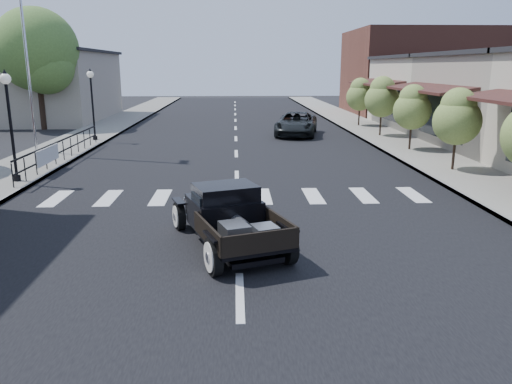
{
  "coord_description": "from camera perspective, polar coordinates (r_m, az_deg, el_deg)",
  "views": [
    {
      "loc": [
        -0.06,
        -11.16,
        3.99
      ],
      "look_at": [
        0.45,
        0.69,
        1.0
      ],
      "focal_mm": 35.0,
      "sensor_mm": 36.0,
      "label": 1
    }
  ],
  "objects": [
    {
      "name": "ground",
      "position": [
        11.85,
        -2.02,
        -5.54
      ],
      "size": [
        120.0,
        120.0,
        0.0
      ],
      "primitive_type": "plane",
      "color": "black",
      "rests_on": "ground"
    },
    {
      "name": "road",
      "position": [
        26.46,
        -2.3,
        5.48
      ],
      "size": [
        14.0,
        80.0,
        0.02
      ],
      "primitive_type": "cube",
      "color": "black",
      "rests_on": "ground"
    },
    {
      "name": "road_markings",
      "position": [
        21.53,
        -2.25,
        3.45
      ],
      "size": [
        12.0,
        60.0,
        0.06
      ],
      "primitive_type": null,
      "color": "silver",
      "rests_on": "ground"
    },
    {
      "name": "sidewalk_left",
      "position": [
        27.76,
        -20.2,
        5.17
      ],
      "size": [
        3.0,
        80.0,
        0.15
      ],
      "primitive_type": "cube",
      "color": "gray",
      "rests_on": "ground"
    },
    {
      "name": "sidewalk_right",
      "position": [
        27.8,
        15.59,
        5.53
      ],
      "size": [
        3.0,
        80.0,
        0.15
      ],
      "primitive_type": "cube",
      "color": "gray",
      "rests_on": "ground"
    },
    {
      "name": "low_building_left",
      "position": [
        41.93,
        -23.77,
        10.93
      ],
      "size": [
        10.0,
        12.0,
        5.0
      ],
      "primitive_type": "cube",
      "color": "#ACA191",
      "rests_on": "ground"
    },
    {
      "name": "storefront_far",
      "position": [
        36.46,
        22.34,
        10.37
      ],
      "size": [
        10.0,
        9.0,
        4.5
      ],
      "primitive_type": "cube",
      "color": "#B9AD9C",
      "rests_on": "ground"
    },
    {
      "name": "far_building_right",
      "position": [
        45.88,
        17.84,
        12.87
      ],
      "size": [
        11.0,
        10.0,
        7.0
      ],
      "primitive_type": "cube",
      "color": "brown",
      "rests_on": "ground"
    },
    {
      "name": "railing",
      "position": [
        22.61,
        -21.17,
        4.69
      ],
      "size": [
        0.08,
        10.0,
        1.0
      ],
      "primitive_type": null,
      "color": "black",
      "rests_on": "sidewalk_left"
    },
    {
      "name": "banner",
      "position": [
        20.75,
        -22.62,
        3.23
      ],
      "size": [
        0.04,
        2.2,
        0.6
      ],
      "primitive_type": null,
      "color": "silver",
      "rests_on": "sidewalk_left"
    },
    {
      "name": "lamp_post_b",
      "position": [
        18.84,
        -26.21,
        6.72
      ],
      "size": [
        0.36,
        0.36,
        3.75
      ],
      "primitive_type": null,
      "color": "black",
      "rests_on": "sidewalk_left"
    },
    {
      "name": "lamp_post_c",
      "position": [
        28.25,
        -18.17,
        9.46
      ],
      "size": [
        0.36,
        0.36,
        3.75
      ],
      "primitive_type": null,
      "color": "black",
      "rests_on": "sidewalk_left"
    },
    {
      "name": "flagpole",
      "position": [
        24.96,
        -25.09,
        17.04
      ],
      "size": [
        0.12,
        0.12,
        11.3
      ],
      "primitive_type": "cylinder",
      "color": "silver",
      "rests_on": "sidewalk_left"
    },
    {
      "name": "big_tree_far",
      "position": [
        35.41,
        -23.63,
        12.72
      ],
      "size": [
        5.2,
        5.2,
        7.64
      ],
      "primitive_type": null,
      "color": "#496D2E",
      "rests_on": "ground"
    },
    {
      "name": "small_tree_b",
      "position": [
        20.42,
        21.89,
        6.52
      ],
      "size": [
        1.79,
        1.79,
        2.98
      ],
      "primitive_type": null,
      "color": "olive",
      "rests_on": "sidewalk_right"
    },
    {
      "name": "small_tree_c",
      "position": [
        24.91,
        17.35,
        8.04
      ],
      "size": [
        1.76,
        1.76,
        2.93
      ],
      "primitive_type": null,
      "color": "olive",
      "rests_on": "sidewalk_right"
    },
    {
      "name": "small_tree_d",
      "position": [
        29.63,
        14.14,
        9.4
      ],
      "size": [
        1.93,
        1.93,
        3.21
      ],
      "primitive_type": null,
      "color": "olive",
      "rests_on": "sidewalk_right"
    },
    {
      "name": "small_tree_e",
      "position": [
        34.51,
        11.76,
        9.97
      ],
      "size": [
        1.81,
        1.81,
        3.02
      ],
      "primitive_type": null,
      "color": "olive",
      "rests_on": "sidewalk_right"
    },
    {
      "name": "hotrod_pickup",
      "position": [
        11.24,
        -3.18,
        -2.78
      ],
      "size": [
        3.2,
        4.56,
        1.44
      ],
      "primitive_type": null,
      "rotation": [
        0.0,
        0.0,
        0.34
      ],
      "color": "black",
      "rests_on": "ground"
    },
    {
      "name": "second_car",
      "position": [
        29.9,
        4.63,
        7.74
      ],
      "size": [
        3.18,
        5.25,
        1.36
      ],
      "primitive_type": "imported",
      "rotation": [
        0.0,
        0.0,
        -0.2
      ],
      "color": "black",
      "rests_on": "ground"
    }
  ]
}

